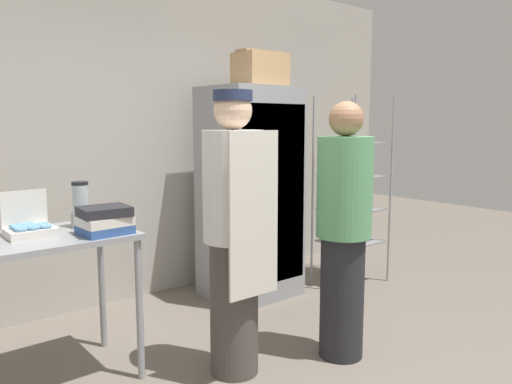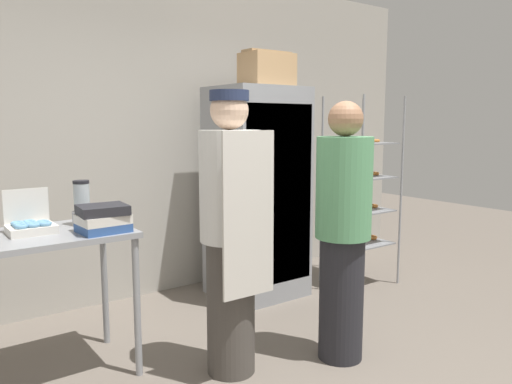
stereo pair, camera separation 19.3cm
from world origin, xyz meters
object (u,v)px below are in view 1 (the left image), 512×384
at_px(donut_box, 30,228).
at_px(person_baker, 234,231).
at_px(blender_pitcher, 81,207).
at_px(person_customer, 344,230).
at_px(binder_stack, 105,220).
at_px(cardboard_storage_box, 260,69).
at_px(refrigerator, 250,193).
at_px(baking_rack, 351,194).

height_order(donut_box, person_baker, person_baker).
height_order(blender_pitcher, person_baker, person_baker).
distance_m(blender_pitcher, person_customer, 1.71).
distance_m(donut_box, blender_pitcher, 0.35).
bearing_deg(blender_pitcher, donut_box, -169.00).
bearing_deg(person_customer, binder_stack, 152.89).
bearing_deg(cardboard_storage_box, blender_pitcher, -170.26).
distance_m(blender_pitcher, person_baker, 0.99).
distance_m(refrigerator, blender_pitcher, 1.74).
height_order(blender_pitcher, cardboard_storage_box, cardboard_storage_box).
distance_m(baking_rack, blender_pitcher, 2.72).
bearing_deg(cardboard_storage_box, donut_box, -170.06).
distance_m(donut_box, binder_stack, 0.43).
xyz_separation_m(donut_box, person_baker, (1.02, -0.64, -0.05)).
relative_size(refrigerator, blender_pitcher, 6.51).
relative_size(refrigerator, binder_stack, 6.41).
relative_size(cardboard_storage_box, person_baker, 0.25).
xyz_separation_m(blender_pitcher, person_customer, (1.39, -0.98, -0.18)).
xyz_separation_m(blender_pitcher, binder_stack, (0.04, -0.28, -0.05)).
xyz_separation_m(blender_pitcher, person_baker, (0.69, -0.70, -0.13)).
relative_size(baking_rack, binder_stack, 6.19).
distance_m(cardboard_storage_box, person_customer, 1.76).
relative_size(binder_stack, cardboard_storage_box, 0.68).
bearing_deg(person_baker, baking_rack, 20.53).
height_order(binder_stack, person_customer, person_customer).
relative_size(baking_rack, cardboard_storage_box, 4.18).
bearing_deg(blender_pitcher, binder_stack, -82.44).
bearing_deg(baking_rack, cardboard_storage_box, 166.43).
height_order(cardboard_storage_box, person_baker, cardboard_storage_box).
bearing_deg(blender_pitcher, person_baker, -45.33).
bearing_deg(person_customer, blender_pitcher, 144.99).
height_order(refrigerator, person_customer, refrigerator).
xyz_separation_m(refrigerator, person_baker, (-1.00, -1.08, -0.02)).
bearing_deg(person_customer, refrigerator, 77.60).
height_order(person_baker, person_customer, person_baker).
xyz_separation_m(donut_box, person_customer, (1.72, -0.91, -0.09)).
bearing_deg(baking_rack, refrigerator, 162.40).
bearing_deg(binder_stack, person_customer, -27.11).
bearing_deg(cardboard_storage_box, person_customer, -104.97).
bearing_deg(person_baker, donut_box, 148.10).
height_order(refrigerator, donut_box, refrigerator).
height_order(donut_box, blender_pitcher, blender_pitcher).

